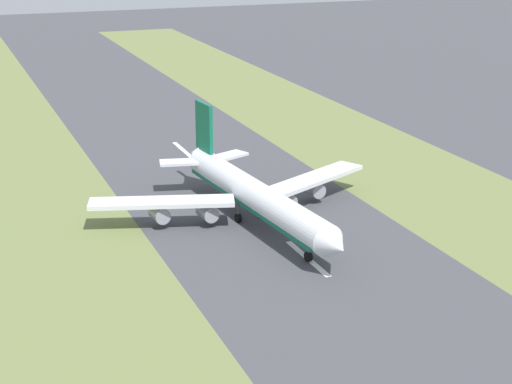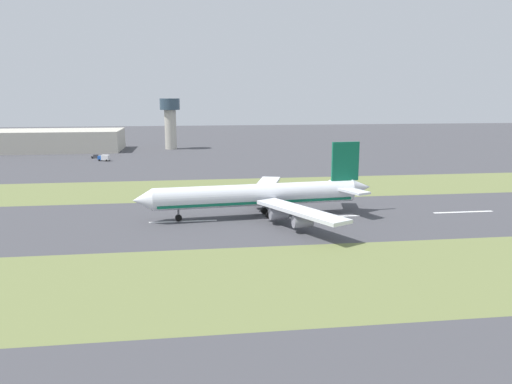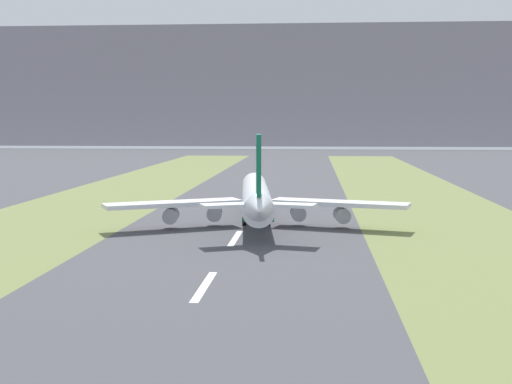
% 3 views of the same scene
% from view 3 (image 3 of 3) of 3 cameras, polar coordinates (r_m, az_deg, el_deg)
% --- Properties ---
extents(ground_plane, '(800.00, 800.00, 0.00)m').
position_cam_3_polar(ground_plane, '(154.80, -0.99, -2.68)').
color(ground_plane, '#424247').
extents(grass_median_west, '(40.00, 600.00, 0.01)m').
position_cam_3_polar(grass_median_west, '(165.23, -16.74, -2.39)').
color(grass_median_west, olive).
rests_on(grass_median_west, ground).
extents(grass_median_east, '(40.00, 600.00, 0.01)m').
position_cam_3_polar(grass_median_east, '(157.07, 15.60, -2.77)').
color(grass_median_east, olive).
rests_on(grass_median_east, ground).
extents(centreline_dash_near, '(1.20, 18.00, 0.01)m').
position_cam_3_polar(centreline_dash_near, '(99.14, -4.16, -7.52)').
color(centreline_dash_near, silver).
rests_on(centreline_dash_near, ground).
extents(centreline_dash_mid, '(1.20, 18.00, 0.01)m').
position_cam_3_polar(centreline_dash_mid, '(138.05, -1.67, -3.72)').
color(centreline_dash_mid, silver).
rests_on(centreline_dash_mid, ground).
extents(centreline_dash_far, '(1.20, 18.00, 0.01)m').
position_cam_3_polar(centreline_dash_far, '(177.44, -0.29, -1.59)').
color(centreline_dash_far, silver).
rests_on(centreline_dash_far, ground).
extents(airplane_main_jet, '(63.84, 67.22, 20.20)m').
position_cam_3_polar(airplane_main_jet, '(154.85, 0.01, -0.43)').
color(airplane_main_jet, silver).
rests_on(airplane_main_jet, ground).
extents(mountain_ridge, '(800.00, 120.00, 104.07)m').
position_cam_3_polar(mountain_ridge, '(673.20, 3.26, 8.27)').
color(mountain_ridge, gray).
rests_on(mountain_ridge, ground).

